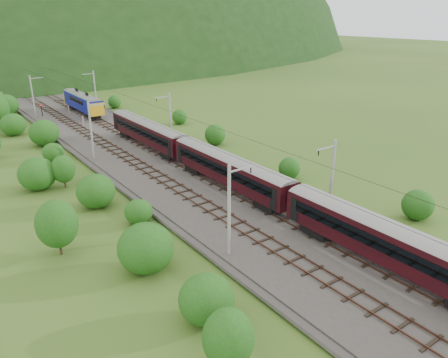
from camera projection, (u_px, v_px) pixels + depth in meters
ground at (283, 236)px, 40.53m from camera, size 600.00×600.00×0.00m
railbed at (220, 200)px, 48.06m from camera, size 14.00×220.00×0.30m
track_left at (202, 203)px, 46.67m from camera, size 2.40×220.00×0.27m
track_right at (238, 193)px, 49.29m from camera, size 2.40×220.00×0.27m
catenary_left at (91, 129)px, 59.85m from camera, size 2.54×192.28×8.00m
catenary_right at (170, 117)px, 66.52m from camera, size 2.54×192.28×8.00m
overhead_wires at (220, 139)px, 45.58m from camera, size 4.83×198.00×0.03m
train at (393, 239)px, 33.46m from camera, size 2.70×150.46×4.68m
hazard_post_near at (83, 120)px, 79.57m from camera, size 0.16×0.16×1.54m
hazard_post_far at (69, 110)px, 88.00m from camera, size 0.18×0.18×1.64m
signal at (42, 109)px, 85.70m from camera, size 0.25×0.25×2.27m
vegetation_left at (55, 164)px, 53.24m from camera, size 11.93×147.17×6.74m
vegetation_right at (281, 160)px, 57.23m from camera, size 6.89×104.18×3.03m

